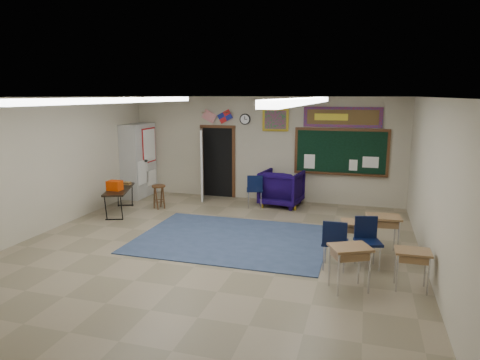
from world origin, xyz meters
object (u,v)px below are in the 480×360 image
(wingback_armchair, at_px, (282,188))
(student_desk_front_right, at_px, (383,233))
(wooden_stool, at_px, (159,197))
(student_desk_front_left, at_px, (357,238))
(folding_table, at_px, (120,199))

(wingback_armchair, relative_size, student_desk_front_right, 1.43)
(wingback_armchair, height_order, wooden_stool, wingback_armchair)
(student_desk_front_left, xyz_separation_m, folding_table, (-6.04, 1.53, -0.04))
(wingback_armchair, xyz_separation_m, student_desk_front_left, (2.11, -3.48, -0.10))
(student_desk_front_right, height_order, folding_table, folding_table)
(student_desk_front_left, xyz_separation_m, student_desk_front_right, (0.47, 0.37, 0.03))
(student_desk_front_left, height_order, student_desk_front_right, student_desk_front_right)
(folding_table, bearing_deg, wingback_armchair, 6.53)
(wingback_armchair, xyz_separation_m, wooden_stool, (-3.13, -1.28, -0.16))
(wingback_armchair, height_order, student_desk_front_left, wingback_armchair)
(student_desk_front_left, relative_size, wooden_stool, 1.11)
(student_desk_front_right, xyz_separation_m, wooden_stool, (-5.72, 1.83, -0.09))
(student_desk_front_right, bearing_deg, folding_table, 162.97)
(student_desk_front_right, distance_m, folding_table, 6.62)
(student_desk_front_left, bearing_deg, student_desk_front_right, 32.08)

